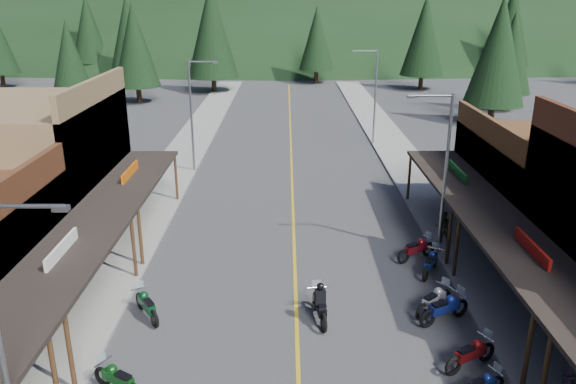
{
  "coord_description": "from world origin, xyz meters",
  "views": [
    {
      "loc": [
        -0.4,
        -17.16,
        12.11
      ],
      "look_at": [
        -0.31,
        8.93,
        3.0
      ],
      "focal_mm": 35.0,
      "sensor_mm": 36.0,
      "label": 1
    }
  ],
  "objects_px": {
    "pine_9": "(511,52)",
    "bike_east_7": "(471,352)",
    "pine_7": "(88,29)",
    "pedestrian_east_a": "(569,379)",
    "streetlight_2": "(443,169)",
    "pine_5": "(511,25)",
    "bike_east_8": "(445,307)",
    "pine_10": "(135,45)",
    "pine_8": "(70,61)",
    "pine_11": "(499,51)",
    "bike_east_9": "(434,299)",
    "streetlight_0": "(5,344)",
    "shop_east_3": "(550,185)",
    "pine_3": "(317,38)",
    "pine_1": "(128,31)",
    "streetlight_3": "(374,93)",
    "pedestrian_east_b": "(442,227)",
    "streetlight_1": "(193,111)",
    "bike_east_10": "(431,262)",
    "bike_west_7": "(118,378)",
    "rider_on_bike": "(320,304)",
    "pine_4": "(424,35)",
    "bike_west_8": "(147,304)",
    "bike_east_11": "(417,248)",
    "shop_west_3": "(34,168)",
    "pine_2": "(212,30)"
  },
  "relations": [
    {
      "from": "shop_west_3",
      "to": "streetlight_3",
      "type": "xyz_separation_m",
      "value": [
        20.74,
        18.7,
        0.94
      ]
    },
    {
      "from": "pine_8",
      "to": "rider_on_bike",
      "type": "height_order",
      "value": "pine_8"
    },
    {
      "from": "pine_1",
      "to": "streetlight_2",
      "type": "bearing_deg",
      "value": -63.47
    },
    {
      "from": "pine_1",
      "to": "shop_west_3",
      "type": "bearing_deg",
      "value": -80.13
    },
    {
      "from": "pine_3",
      "to": "pine_8",
      "type": "bearing_deg",
      "value": -135.0
    },
    {
      "from": "bike_west_8",
      "to": "shop_west_3",
      "type": "bearing_deg",
      "value": 97.6
    },
    {
      "from": "streetlight_0",
      "to": "bike_west_8",
      "type": "distance_m",
      "value": 9.2
    },
    {
      "from": "bike_west_7",
      "to": "pine_8",
      "type": "bearing_deg",
      "value": 53.0
    },
    {
      "from": "pine_8",
      "to": "pedestrian_east_a",
      "type": "xyz_separation_m",
      "value": [
        30.22,
        -42.96,
        -4.88
      ]
    },
    {
      "from": "pine_11",
      "to": "bike_east_9",
      "type": "bearing_deg",
      "value": -112.25
    },
    {
      "from": "bike_east_8",
      "to": "pine_10",
      "type": "bearing_deg",
      "value": 178.55
    },
    {
      "from": "pine_9",
      "to": "pine_4",
      "type": "bearing_deg",
      "value": 111.8
    },
    {
      "from": "bike_west_8",
      "to": "pine_5",
      "type": "bearing_deg",
      "value": 26.67
    },
    {
      "from": "streetlight_0",
      "to": "pine_3",
      "type": "relative_size",
      "value": 0.73
    },
    {
      "from": "shop_east_3",
      "to": "pine_4",
      "type": "distance_m",
      "value": 49.11
    },
    {
      "from": "bike_west_8",
      "to": "bike_east_11",
      "type": "distance_m",
      "value": 12.9
    },
    {
      "from": "pine_1",
      "to": "bike_east_8",
      "type": "xyz_separation_m",
      "value": [
        29.78,
        -68.03,
        -6.57
      ]
    },
    {
      "from": "shop_west_3",
      "to": "pine_3",
      "type": "distance_m",
      "value": 57.59
    },
    {
      "from": "streetlight_1",
      "to": "bike_east_8",
      "type": "bearing_deg",
      "value": -57.56
    },
    {
      "from": "pedestrian_east_a",
      "to": "streetlight_2",
      "type": "bearing_deg",
      "value": -170.59
    },
    {
      "from": "streetlight_2",
      "to": "pine_5",
      "type": "relative_size",
      "value": 0.57
    },
    {
      "from": "streetlight_2",
      "to": "bike_west_8",
      "type": "relative_size",
      "value": 3.59
    },
    {
      "from": "bike_east_10",
      "to": "pedestrian_east_b",
      "type": "bearing_deg",
      "value": 95.91
    },
    {
      "from": "streetlight_1",
      "to": "pine_7",
      "type": "xyz_separation_m",
      "value": [
        -25.05,
        54.0,
        2.78
      ]
    },
    {
      "from": "pine_2",
      "to": "pedestrian_east_b",
      "type": "height_order",
      "value": "pine_2"
    },
    {
      "from": "streetlight_3",
      "to": "pedestrian_east_b",
      "type": "xyz_separation_m",
      "value": [
        0.64,
        -20.71,
        -3.47
      ]
    },
    {
      "from": "pine_1",
      "to": "bike_east_9",
      "type": "relative_size",
      "value": 5.63
    },
    {
      "from": "bike_west_8",
      "to": "streetlight_3",
      "type": "bearing_deg",
      "value": 31.53
    },
    {
      "from": "pine_8",
      "to": "bike_east_8",
      "type": "height_order",
      "value": "pine_8"
    },
    {
      "from": "bike_east_7",
      "to": "bike_east_10",
      "type": "xyz_separation_m",
      "value": [
        0.32,
        6.93,
        -0.0
      ]
    },
    {
      "from": "streetlight_0",
      "to": "pedestrian_east_b",
      "type": "relative_size",
      "value": 4.78
    },
    {
      "from": "pine_7",
      "to": "pedestrian_east_a",
      "type": "bearing_deg",
      "value": -63.0
    },
    {
      "from": "pine_1",
      "to": "pine_7",
      "type": "bearing_deg",
      "value": 143.13
    },
    {
      "from": "pine_1",
      "to": "pine_9",
      "type": "distance_m",
      "value": 54.13
    },
    {
      "from": "pine_1",
      "to": "pine_5",
      "type": "distance_m",
      "value": 58.04
    },
    {
      "from": "streetlight_0",
      "to": "bike_east_10",
      "type": "bearing_deg",
      "value": 42.33
    },
    {
      "from": "shop_west_3",
      "to": "pedestrian_east_a",
      "type": "xyz_separation_m",
      "value": [
        22.01,
        -14.26,
        -2.43
      ]
    },
    {
      "from": "pine_4",
      "to": "pine_3",
      "type": "bearing_deg",
      "value": 156.8
    },
    {
      "from": "pedestrian_east_a",
      "to": "bike_west_7",
      "type": "bearing_deg",
      "value": -90.19
    },
    {
      "from": "pine_1",
      "to": "pedestrian_east_a",
      "type": "distance_m",
      "value": 79.99
    },
    {
      "from": "streetlight_2",
      "to": "bike_east_7",
      "type": "height_order",
      "value": "streetlight_2"
    },
    {
      "from": "pine_4",
      "to": "pine_7",
      "type": "bearing_deg",
      "value": 162.26
    },
    {
      "from": "pine_8",
      "to": "shop_east_3",
      "type": "bearing_deg",
      "value": -38.75
    },
    {
      "from": "pine_9",
      "to": "bike_east_7",
      "type": "xyz_separation_m",
      "value": [
        -18.1,
        -45.93,
        -5.75
      ]
    },
    {
      "from": "pine_11",
      "to": "bike_east_7",
      "type": "height_order",
      "value": "pine_11"
    },
    {
      "from": "pine_1",
      "to": "bike_east_9",
      "type": "height_order",
      "value": "pine_1"
    },
    {
      "from": "streetlight_1",
      "to": "rider_on_bike",
      "type": "xyz_separation_m",
      "value": [
        7.86,
        -19.88,
        -3.75
      ]
    },
    {
      "from": "streetlight_0",
      "to": "shop_east_3",
      "type": "bearing_deg",
      "value": 39.88
    },
    {
      "from": "pine_4",
      "to": "streetlight_2",
      "type": "bearing_deg",
      "value": -101.99
    },
    {
      "from": "bike_west_7",
      "to": "rider_on_bike",
      "type": "distance_m",
      "value": 7.98
    }
  ]
}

